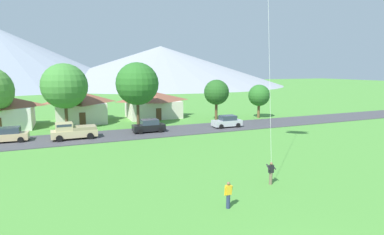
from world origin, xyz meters
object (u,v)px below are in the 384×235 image
parked_car_tan_mid_west (9,135)px  parked_car_silver_mid_east (227,122)px  tree_center (216,92)px  house_leftmost (2,111)px  house_left_center (153,104)px  tree_right_of_center (137,84)px  tree_left_of_center (259,95)px  tree_near_right (65,86)px  pickup_truck_sand_west_side (73,131)px  parked_car_black_west_end (149,126)px  house_right_center (81,106)px  watcher_person (228,194)px

parked_car_tan_mid_west → parked_car_silver_mid_east: 27.67m
tree_center → parked_car_tan_mid_west: tree_center is taller
house_leftmost → parked_car_tan_mid_west: house_leftmost is taller
house_left_center → tree_right_of_center: tree_right_of_center is taller
house_left_center → parked_car_tan_mid_west: size_ratio=2.19×
tree_left_of_center → parked_car_tan_mid_west: bearing=-173.5°
house_left_center → tree_near_right: bearing=-160.0°
house_left_center → tree_right_of_center: size_ratio=1.00×
tree_right_of_center → pickup_truck_sand_west_side: 11.97m
parked_car_tan_mid_west → house_leftmost: bearing=101.9°
tree_right_of_center → parked_car_tan_mid_west: 17.51m
tree_center → tree_near_right: bearing=175.7°
tree_left_of_center → tree_center: 7.99m
parked_car_black_west_end → parked_car_silver_mid_east: size_ratio=0.99×
house_left_center → house_right_center: size_ratio=1.10×
house_leftmost → parked_car_tan_mid_west: size_ratio=2.00×
parked_car_silver_mid_east → tree_near_right: bearing=159.5°
tree_center → pickup_truck_sand_west_side: tree_center is taller
parked_car_tan_mid_west → tree_near_right: bearing=45.5°
parked_car_black_west_end → parked_car_silver_mid_east: bearing=-4.1°
house_right_center → tree_center: (20.57, -6.97, 2.09)m
house_leftmost → tree_left_of_center: (39.10, -5.76, 1.39)m
tree_left_of_center → parked_car_silver_mid_east: bearing=-148.2°
tree_left_of_center → tree_near_right: 30.85m
house_leftmost → parked_car_black_west_end: 21.40m
parked_car_black_west_end → watcher_person: (-1.37, -23.92, 0.01)m
tree_center → watcher_person: (-14.11, -29.38, -3.72)m
tree_left_of_center → house_leftmost: bearing=171.6°
house_right_center → parked_car_tan_mid_west: (-8.49, -11.67, -1.64)m
tree_near_right → house_left_center: bearing=20.0°
watcher_person → tree_left_of_center: bearing=52.7°
house_leftmost → tree_center: size_ratio=1.28×
tree_center → house_left_center: bearing=142.0°
house_leftmost → tree_center: tree_center is taller
house_left_center → tree_right_of_center: (-4.27, -7.06, 3.89)m
parked_car_black_west_end → tree_left_of_center: bearing=13.6°
house_leftmost → pickup_truck_sand_west_side: bearing=-51.4°
parked_car_tan_mid_west → parked_car_black_west_end: bearing=-2.7°
tree_center → pickup_truck_sand_west_side: 23.23m
tree_left_of_center → parked_car_black_west_end: 21.49m
tree_right_of_center → tree_center: bearing=1.1°
house_left_center → tree_left_of_center: 18.24m
tree_center → parked_car_silver_mid_east: (-1.43, -6.26, -3.73)m
house_leftmost → parked_car_silver_mid_east: bearing=-21.3°
tree_left_of_center → parked_car_silver_mid_east: size_ratio=1.35×
tree_left_of_center → tree_center: (-7.94, 0.45, 0.73)m
house_leftmost → tree_center: bearing=-9.7°
parked_car_black_west_end → watcher_person: parked_car_black_west_end is taller
parked_car_silver_mid_east → watcher_person: (-12.68, -23.11, 0.01)m
house_right_center → parked_car_silver_mid_east: 23.32m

